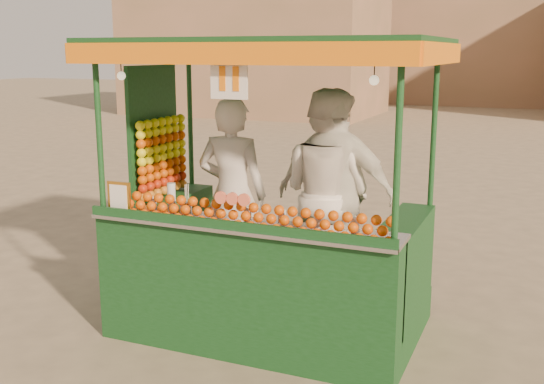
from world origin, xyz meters
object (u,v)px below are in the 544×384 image
at_px(juice_cart, 259,242).
at_px(vendor_left, 232,194).
at_px(vendor_right, 336,195).
at_px(vendor_middle, 327,193).

bearing_deg(juice_cart, vendor_left, 150.95).
bearing_deg(vendor_right, juice_cart, 35.61).
relative_size(juice_cart, vendor_left, 1.59).
height_order(vendor_left, vendor_middle, vendor_middle).
height_order(juice_cart, vendor_middle, juice_cart).
distance_m(juice_cart, vendor_left, 0.56).
bearing_deg(vendor_left, vendor_right, -175.62).
distance_m(juice_cart, vendor_right, 0.82).
height_order(vendor_middle, vendor_right, vendor_right).
bearing_deg(juice_cart, vendor_middle, 39.70).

